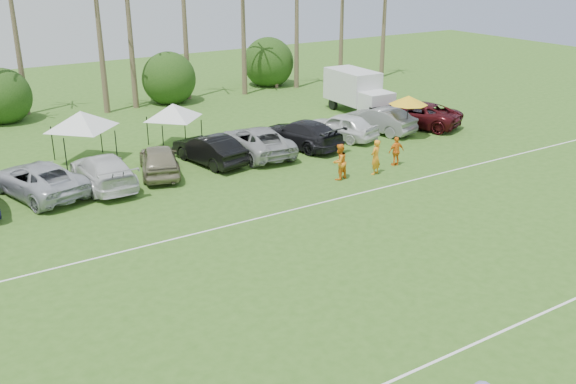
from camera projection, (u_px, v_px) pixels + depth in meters
field_lines at (335, 273)px, 23.85m from camera, size 80.00×12.10×0.01m
palm_tree_4 at (21, 10)px, 42.77m from camera, size 2.40×2.40×8.90m
bush_tree_1 at (0, 94)px, 44.58m from camera, size 4.00×4.00×4.00m
bush_tree_2 at (162, 77)px, 50.63m from camera, size 4.00×4.00×4.00m
bush_tree_3 at (271, 65)px, 55.67m from camera, size 4.00×4.00×4.00m
sideline_player_a at (376, 157)px, 33.97m from camera, size 0.81×0.67×1.89m
sideline_player_b at (339, 162)px, 33.20m from camera, size 1.07×0.92×1.90m
sideline_player_c at (396, 151)px, 35.38m from camera, size 1.00×0.51×1.64m
box_truck at (358, 91)px, 46.41m from camera, size 2.47×5.97×3.03m
canopy_tent_left at (80, 111)px, 35.13m from camera, size 4.26×4.26×3.45m
canopy_tent_right at (173, 104)px, 38.08m from camera, size 3.84×3.84×3.11m
market_umbrella at (408, 100)px, 40.00m from camera, size 2.44×2.44×2.72m
parked_car_2 at (38, 179)px, 31.08m from camera, size 4.20×6.45×1.65m
parked_car_3 at (103, 171)px, 32.28m from camera, size 2.41×5.73×1.65m
parked_car_4 at (159, 160)px, 33.98m from camera, size 3.32×5.20×1.65m
parked_car_5 at (209, 149)px, 35.73m from camera, size 2.61×5.24×1.65m
parked_car_6 at (257, 141)px, 37.28m from camera, size 3.24×6.15×1.65m
parked_car_7 at (302, 134)px, 38.74m from camera, size 3.33×6.02×1.65m
parked_car_8 at (341, 126)px, 40.37m from camera, size 3.40×5.21×1.65m
parked_car_9 at (379, 120)px, 41.89m from camera, size 2.86×5.28×1.65m
parked_car_10 at (416, 114)px, 43.23m from camera, size 4.87×6.54×1.65m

